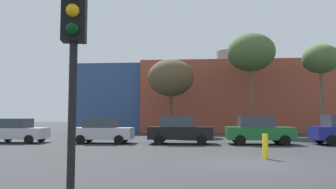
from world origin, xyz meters
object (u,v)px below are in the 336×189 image
at_px(parked_car_0, 17,131).
at_px(traffic_light_near_left, 73,49).
at_px(parked_car_1, 102,131).
at_px(parked_car_3, 258,130).
at_px(parked_car_2, 180,130).
at_px(bare_tree_0, 251,53).
at_px(bollard_yellow_0, 265,146).
at_px(bare_tree_1, 171,78).
at_px(bare_tree_2, 321,60).

distance_m(parked_car_0, traffic_light_near_left, 19.18).
bearing_deg(parked_car_1, parked_car_3, 0.00).
xyz_separation_m(parked_car_2, parked_car_3, (5.14, -0.00, 0.00)).
bearing_deg(bare_tree_0, traffic_light_near_left, -106.54).
distance_m(parked_car_1, traffic_light_near_left, 16.77).
height_order(parked_car_1, parked_car_3, parked_car_3).
xyz_separation_m(parked_car_0, parked_car_3, (16.38, 0.00, 0.08)).
xyz_separation_m(bare_tree_0, bollard_yellow_0, (-2.76, -16.90, -7.55)).
bearing_deg(parked_car_2, traffic_light_near_left, -93.59).
height_order(parked_car_2, bare_tree_1, bare_tree_1).
height_order(traffic_light_near_left, bare_tree_1, bare_tree_1).
bearing_deg(bare_tree_2, parked_car_1, -155.50).
relative_size(parked_car_2, bare_tree_0, 0.42).
relative_size(parked_car_2, traffic_light_near_left, 1.11).
relative_size(parked_car_0, parked_car_2, 0.91).
bearing_deg(parked_car_0, bare_tree_0, 28.68).
height_order(parked_car_2, bare_tree_2, bare_tree_2).
distance_m(parked_car_3, bare_tree_2, 12.58).
xyz_separation_m(parked_car_1, bare_tree_2, (17.82, 8.12, 6.12)).
xyz_separation_m(bare_tree_2, bollard_yellow_0, (-8.67, -15.22, -6.45)).
xyz_separation_m(parked_car_0, bollard_yellow_0, (15.16, -7.10, -0.30)).
bearing_deg(traffic_light_near_left, parked_car_3, 148.26).
xyz_separation_m(parked_car_0, bare_tree_2, (23.83, 8.12, 6.14)).
xyz_separation_m(traffic_light_near_left, bare_tree_1, (-0.18, 25.33, 2.77)).
height_order(bare_tree_1, bollard_yellow_0, bare_tree_1).
bearing_deg(bare_tree_0, parked_car_3, -98.95).
xyz_separation_m(parked_car_1, traffic_light_near_left, (4.22, -16.11, 1.96)).
bearing_deg(bollard_yellow_0, parked_car_3, 80.29).
height_order(parked_car_3, traffic_light_near_left, traffic_light_near_left).
relative_size(parked_car_3, bare_tree_0, 0.42).
xyz_separation_m(parked_car_3, bare_tree_0, (1.54, 9.80, 7.17)).
relative_size(parked_car_3, bare_tree_2, 0.51).
bearing_deg(parked_car_2, bare_tree_1, 97.34).
bearing_deg(bollard_yellow_0, parked_car_2, 118.93).
xyz_separation_m(parked_car_3, bare_tree_1, (-6.33, 9.22, 4.67)).
height_order(parked_car_0, bare_tree_2, bare_tree_2).
xyz_separation_m(parked_car_0, traffic_light_near_left, (10.22, -16.11, 1.98)).
bearing_deg(parked_car_1, bare_tree_1, 66.34).
relative_size(parked_car_0, bare_tree_0, 0.39).
height_order(parked_car_1, bare_tree_1, bare_tree_1).
height_order(parked_car_0, parked_car_1, parked_car_1).
relative_size(parked_car_0, traffic_light_near_left, 1.01).
distance_m(parked_car_0, parked_car_2, 11.24).
bearing_deg(parked_car_2, bare_tree_0, 55.71).
bearing_deg(bare_tree_1, bare_tree_0, 4.24).
bearing_deg(bare_tree_0, parked_car_0, -151.32).
xyz_separation_m(bare_tree_0, bare_tree_1, (-7.87, -0.58, -2.50)).
height_order(bare_tree_0, bare_tree_1, bare_tree_0).
xyz_separation_m(traffic_light_near_left, bare_tree_0, (7.70, 25.91, 5.27)).
distance_m(parked_car_1, bare_tree_0, 17.04).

